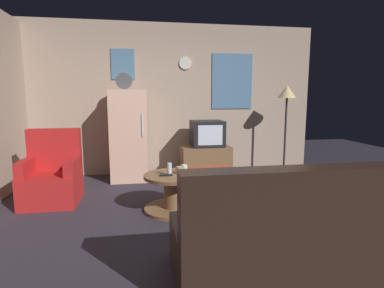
{
  "coord_description": "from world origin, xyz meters",
  "views": [
    {
      "loc": [
        -0.61,
        -3.21,
        1.39
      ],
      "look_at": [
        0.08,
        0.9,
        0.75
      ],
      "focal_mm": 28.85,
      "sensor_mm": 36.0,
      "label": 1
    }
  ],
  "objects_px": {
    "standing_lamp": "(287,99)",
    "couch": "(285,238)",
    "crt_tv": "(207,133)",
    "armchair": "(52,177)",
    "book_stack": "(245,175)",
    "fridge": "(129,135)",
    "mug_ceramic_white": "(184,168)",
    "remote_control": "(166,175)",
    "coffee_table": "(174,192)",
    "tv_stand": "(205,162)",
    "wine_glass": "(169,169)",
    "mug_ceramic_tan": "(179,170)"
  },
  "relations": [
    {
      "from": "standing_lamp",
      "to": "couch",
      "type": "distance_m",
      "value": 3.49
    },
    {
      "from": "crt_tv",
      "to": "armchair",
      "type": "relative_size",
      "value": 0.56
    },
    {
      "from": "crt_tv",
      "to": "book_stack",
      "type": "bearing_deg",
      "value": -13.7
    },
    {
      "from": "fridge",
      "to": "mug_ceramic_white",
      "type": "distance_m",
      "value": 1.66
    },
    {
      "from": "remote_control",
      "to": "book_stack",
      "type": "xyz_separation_m",
      "value": [
        1.48,
        1.42,
        -0.42
      ]
    },
    {
      "from": "coffee_table",
      "to": "couch",
      "type": "xyz_separation_m",
      "value": [
        0.7,
        -1.55,
        0.08
      ]
    },
    {
      "from": "remote_control",
      "to": "couch",
      "type": "bearing_deg",
      "value": -64.35
    },
    {
      "from": "tv_stand",
      "to": "remote_control",
      "type": "bearing_deg",
      "value": -117.37
    },
    {
      "from": "mug_ceramic_white",
      "to": "couch",
      "type": "height_order",
      "value": "couch"
    },
    {
      "from": "remote_control",
      "to": "armchair",
      "type": "bearing_deg",
      "value": 153.92
    },
    {
      "from": "coffee_table",
      "to": "mug_ceramic_white",
      "type": "bearing_deg",
      "value": 36.63
    },
    {
      "from": "remote_control",
      "to": "armchair",
      "type": "xyz_separation_m",
      "value": [
        -1.45,
        0.64,
        -0.13
      ]
    },
    {
      "from": "crt_tv",
      "to": "wine_glass",
      "type": "distance_m",
      "value": 1.76
    },
    {
      "from": "mug_ceramic_white",
      "to": "couch",
      "type": "distance_m",
      "value": 1.76
    },
    {
      "from": "mug_ceramic_tan",
      "to": "standing_lamp",
      "type": "bearing_deg",
      "value": 34.52
    },
    {
      "from": "tv_stand",
      "to": "armchair",
      "type": "xyz_separation_m",
      "value": [
        -2.27,
        -0.94,
        0.07
      ]
    },
    {
      "from": "couch",
      "to": "mug_ceramic_white",
      "type": "bearing_deg",
      "value": 108.26
    },
    {
      "from": "fridge",
      "to": "mug_ceramic_tan",
      "type": "bearing_deg",
      "value": -67.31
    },
    {
      "from": "crt_tv",
      "to": "mug_ceramic_tan",
      "type": "distance_m",
      "value": 1.66
    },
    {
      "from": "coffee_table",
      "to": "book_stack",
      "type": "xyz_separation_m",
      "value": [
        1.38,
        1.36,
        -0.18
      ]
    },
    {
      "from": "armchair",
      "to": "mug_ceramic_white",
      "type": "bearing_deg",
      "value": -15.4
    },
    {
      "from": "armchair",
      "to": "crt_tv",
      "type": "bearing_deg",
      "value": 22.17
    },
    {
      "from": "mug_ceramic_white",
      "to": "standing_lamp",
      "type": "bearing_deg",
      "value": 33.75
    },
    {
      "from": "mug_ceramic_white",
      "to": "armchair",
      "type": "bearing_deg",
      "value": 164.6
    },
    {
      "from": "mug_ceramic_tan",
      "to": "remote_control",
      "type": "xyz_separation_m",
      "value": [
        -0.17,
        -0.08,
        -0.03
      ]
    },
    {
      "from": "standing_lamp",
      "to": "remote_control",
      "type": "relative_size",
      "value": 10.6
    },
    {
      "from": "fridge",
      "to": "book_stack",
      "type": "relative_size",
      "value": 8.6
    },
    {
      "from": "crt_tv",
      "to": "coffee_table",
      "type": "distance_m",
      "value": 1.77
    },
    {
      "from": "fridge",
      "to": "standing_lamp",
      "type": "height_order",
      "value": "fridge"
    },
    {
      "from": "tv_stand",
      "to": "crt_tv",
      "type": "distance_m",
      "value": 0.49
    },
    {
      "from": "crt_tv",
      "to": "coffee_table",
      "type": "height_order",
      "value": "crt_tv"
    },
    {
      "from": "couch",
      "to": "book_stack",
      "type": "xyz_separation_m",
      "value": [
        0.68,
        2.91,
        -0.27
      ]
    },
    {
      "from": "coffee_table",
      "to": "book_stack",
      "type": "height_order",
      "value": "coffee_table"
    },
    {
      "from": "crt_tv",
      "to": "couch",
      "type": "height_order",
      "value": "crt_tv"
    },
    {
      "from": "crt_tv",
      "to": "fridge",
      "type": "bearing_deg",
      "value": 177.22
    },
    {
      "from": "crt_tv",
      "to": "mug_ceramic_white",
      "type": "relative_size",
      "value": 6.0
    },
    {
      "from": "coffee_table",
      "to": "mug_ceramic_tan",
      "type": "distance_m",
      "value": 0.28
    },
    {
      "from": "standing_lamp",
      "to": "coffee_table",
      "type": "height_order",
      "value": "standing_lamp"
    },
    {
      "from": "coffee_table",
      "to": "wine_glass",
      "type": "bearing_deg",
      "value": -145.51
    },
    {
      "from": "wine_glass",
      "to": "mug_ceramic_tan",
      "type": "bearing_deg",
      "value": 23.76
    },
    {
      "from": "crt_tv",
      "to": "book_stack",
      "type": "height_order",
      "value": "crt_tv"
    },
    {
      "from": "standing_lamp",
      "to": "armchair",
      "type": "distance_m",
      "value": 3.93
    },
    {
      "from": "standing_lamp",
      "to": "fridge",
      "type": "bearing_deg",
      "value": 177.2
    },
    {
      "from": "mug_ceramic_white",
      "to": "book_stack",
      "type": "relative_size",
      "value": 0.44
    },
    {
      "from": "armchair",
      "to": "coffee_table",
      "type": "bearing_deg",
      "value": -20.54
    },
    {
      "from": "couch",
      "to": "book_stack",
      "type": "height_order",
      "value": "couch"
    },
    {
      "from": "coffee_table",
      "to": "mug_ceramic_tan",
      "type": "xyz_separation_m",
      "value": [
        0.08,
        0.02,
        0.27
      ]
    },
    {
      "from": "armchair",
      "to": "couch",
      "type": "bearing_deg",
      "value": -43.48
    },
    {
      "from": "book_stack",
      "to": "standing_lamp",
      "type": "bearing_deg",
      "value": 6.44
    },
    {
      "from": "armchair",
      "to": "couch",
      "type": "distance_m",
      "value": 3.1
    }
  ]
}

